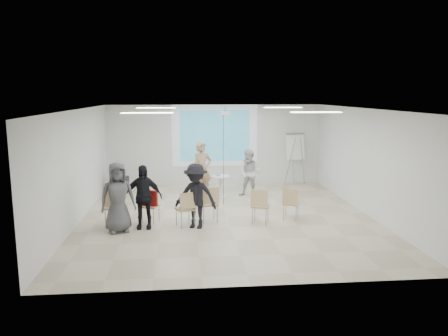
{
  "coord_description": "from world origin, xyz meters",
  "views": [
    {
      "loc": [
        -1.18,
        -11.78,
        3.42
      ],
      "look_at": [
        0.0,
        0.8,
        1.25
      ],
      "focal_mm": 35.0,
      "sensor_mm": 36.0,
      "label": 1
    }
  ],
  "objects": [
    {
      "name": "player_left",
      "position": [
        -0.58,
        2.41,
        1.05
      ],
      "size": [
        0.9,
        0.77,
        2.1
      ],
      "primitive_type": "imported",
      "rotation": [
        0.0,
        0.0,
        0.38
      ],
      "color": "tan",
      "rests_on": "floor"
    },
    {
      "name": "wall_right",
      "position": [
        4.05,
        0.0,
        1.5
      ],
      "size": [
        0.1,
        9.0,
        3.0
      ],
      "primitive_type": "cube",
      "color": "silver",
      "rests_on": "floor"
    },
    {
      "name": "av_cart",
      "position": [
        -3.41,
        3.37,
        0.37
      ],
      "size": [
        0.64,
        0.57,
        0.8
      ],
      "rotation": [
        0.0,
        0.0,
        -0.31
      ],
      "color": "black",
      "rests_on": "floor"
    },
    {
      "name": "fluor_panel_nw",
      "position": [
        -2.0,
        2.0,
        2.97
      ],
      "size": [
        1.2,
        0.3,
        0.02
      ],
      "primitive_type": "cube",
      "color": "white",
      "rests_on": "ceiling"
    },
    {
      "name": "audience_mid",
      "position": [
        -0.88,
        -0.93,
        0.95
      ],
      "size": [
        1.38,
        1.03,
        1.9
      ],
      "primitive_type": "imported",
      "rotation": [
        0.0,
        0.0,
        -0.33
      ],
      "color": "black",
      "rests_on": "floor"
    },
    {
      "name": "projection_halo",
      "position": [
        0.0,
        4.49,
        1.85
      ],
      "size": [
        3.2,
        0.01,
        2.3
      ],
      "primitive_type": "cube",
      "color": "silver",
      "rests_on": "wall_back"
    },
    {
      "name": "wall_back",
      "position": [
        0.0,
        4.55,
        1.5
      ],
      "size": [
        8.0,
        0.1,
        3.0
      ],
      "primitive_type": "cube",
      "color": "silver",
      "rests_on": "floor"
    },
    {
      "name": "audience_outer",
      "position": [
        -2.82,
        -1.08,
        0.98
      ],
      "size": [
        1.11,
        0.9,
        1.97
      ],
      "primitive_type": "imported",
      "rotation": [
        0.0,
        0.0,
        0.31
      ],
      "color": "#535358",
      "rests_on": "floor"
    },
    {
      "name": "flipchart_easel",
      "position": [
        2.98,
        4.08,
        1.45
      ],
      "size": [
        0.84,
        0.65,
        1.96
      ],
      "rotation": [
        0.0,
        0.0,
        0.18
      ],
      "color": "gray",
      "rests_on": "floor"
    },
    {
      "name": "red_jacket",
      "position": [
        -2.08,
        -0.56,
        0.72
      ],
      "size": [
        0.44,
        0.26,
        0.41
      ],
      "primitive_type": "cube",
      "rotation": [
        0.0,
        0.0,
        -0.39
      ],
      "color": "maroon",
      "rests_on": "chair_left_mid"
    },
    {
      "name": "controller_right",
      "position": [
        0.83,
        2.58,
        1.19
      ],
      "size": [
        0.09,
        0.13,
        0.04
      ],
      "primitive_type": "cube",
      "rotation": [
        0.0,
        0.0,
        -0.42
      ],
      "color": "white",
      "rests_on": "player_right"
    },
    {
      "name": "chair_far_left",
      "position": [
        -2.99,
        -0.69,
        0.6
      ],
      "size": [
        0.59,
        0.62,
        1.01
      ],
      "rotation": [
        0.0,
        0.0,
        -0.29
      ],
      "color": "tan",
      "rests_on": "floor"
    },
    {
      "name": "chair_right_inner",
      "position": [
        0.8,
        -0.79,
        0.56
      ],
      "size": [
        0.58,
        0.6,
        0.95
      ],
      "rotation": [
        0.0,
        0.0,
        -0.34
      ],
      "color": "tan",
      "rests_on": "floor"
    },
    {
      "name": "projection_image",
      "position": [
        0.0,
        4.47,
        1.85
      ],
      "size": [
        2.6,
        0.01,
        1.9
      ],
      "primitive_type": "cube",
      "color": "teal",
      "rests_on": "wall_back"
    },
    {
      "name": "wall_left",
      "position": [
        -4.05,
        0.0,
        1.5
      ],
      "size": [
        0.1,
        9.0,
        3.0
      ],
      "primitive_type": "cube",
      "color": "silver",
      "rests_on": "floor"
    },
    {
      "name": "chair_center",
      "position": [
        -0.51,
        -0.53,
        0.58
      ],
      "size": [
        0.54,
        0.57,
        0.99
      ],
      "rotation": [
        0.0,
        0.0,
        0.17
      ],
      "color": "tan",
      "rests_on": "floor"
    },
    {
      "name": "chair_left_inner",
      "position": [
        -1.13,
        -0.88,
        0.55
      ],
      "size": [
        0.58,
        0.6,
        0.94
      ],
      "rotation": [
        0.0,
        0.0,
        0.39
      ],
      "color": "tan",
      "rests_on": "floor"
    },
    {
      "name": "audience_left",
      "position": [
        -2.23,
        -0.84,
        0.94
      ],
      "size": [
        1.12,
        0.69,
        1.89
      ],
      "primitive_type": "imported",
      "rotation": [
        0.0,
        0.0,
        -0.03
      ],
      "color": "black",
      "rests_on": "floor"
    },
    {
      "name": "chair_right_far",
      "position": [
        1.7,
        -0.5,
        0.53
      ],
      "size": [
        0.56,
        0.58,
        0.89
      ],
      "rotation": [
        0.0,
        0.0,
        -0.42
      ],
      "color": "tan",
      "rests_on": "floor"
    },
    {
      "name": "player_right",
      "position": [
        1.01,
        2.33,
        0.88
      ],
      "size": [
        1.05,
        0.97,
        1.77
      ],
      "primitive_type": "imported",
      "rotation": [
        0.0,
        0.0,
        -0.42
      ],
      "color": "silver",
      "rests_on": "floor"
    },
    {
      "name": "laptop",
      "position": [
        -1.16,
        -0.79,
        0.5
      ],
      "size": [
        0.41,
        0.36,
        0.03
      ],
      "primitive_type": "imported",
      "rotation": [
        0.0,
        0.0,
        3.53
      ],
      "color": "black",
      "rests_on": "chair_left_inner"
    },
    {
      "name": "fluor_panel_sw",
      "position": [
        -2.0,
        -1.5,
        2.97
      ],
      "size": [
        1.2,
        0.3,
        0.02
      ],
      "primitive_type": "cube",
      "color": "white",
      "rests_on": "ceiling"
    },
    {
      "name": "floor",
      "position": [
        0.0,
        0.0,
        -0.05
      ],
      "size": [
        8.0,
        9.0,
        0.1
      ],
      "primitive_type": "cube",
      "color": "beige",
      "rests_on": "ground"
    },
    {
      "name": "ceiling",
      "position": [
        0.0,
        0.0,
        3.05
      ],
      "size": [
        8.0,
        9.0,
        0.1
      ],
      "primitive_type": "cube",
      "color": "white",
      "rests_on": "wall_back"
    },
    {
      "name": "chair_left_mid",
      "position": [
        -2.11,
        -0.42,
        0.52
      ],
      "size": [
        0.55,
        0.57,
        0.89
      ],
      "rotation": [
        0.0,
        0.0,
        -0.39
      ],
      "color": "tan",
      "rests_on": "floor"
    },
    {
      "name": "fluor_panel_se",
      "position": [
        2.0,
        -1.5,
        2.97
      ],
      "size": [
        1.2,
        0.3,
        0.02
      ],
      "primitive_type": "cube",
      "color": "white",
      "rests_on": "ceiling"
    },
    {
      "name": "controller_left",
      "position": [
        -0.4,
        2.66,
        1.38
      ],
      "size": [
        0.08,
        0.13,
        0.04
      ],
      "primitive_type": "cube",
      "rotation": [
        0.0,
        0.0,
        0.38
      ],
      "color": "silver",
      "rests_on": "player_left"
    },
    {
      "name": "fluor_panel_ne",
      "position": [
        2.0,
        2.0,
        2.97
      ],
      "size": [
        1.2,
        0.3,
        0.02
      ],
      "primitive_type": "cube",
      "color": "white",
      "rests_on": "ceiling"
    },
    {
      "name": "ceiling_projector",
      "position": [
        0.1,
        1.49,
        2.69
      ],
      "size": [
        0.3,
        0.25,
        3.0
      ],
      "color": "white",
      "rests_on": "ceiling"
    },
    {
      "name": "pedestal_table",
      "position": [
        0.03,
        2.3,
        0.42
      ],
      "size": [
        0.64,
        0.64,
        0.75
      ],
      "rotation": [
        0.0,
        0.0,
        -0.06
      ],
      "color": "white",
      "rests_on": "floor"
    }
  ]
}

